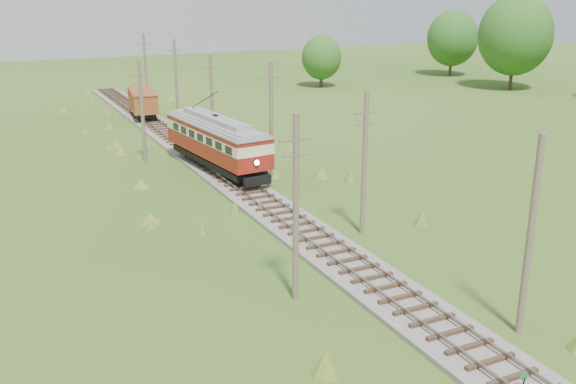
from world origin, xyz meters
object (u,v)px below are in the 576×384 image
streetcar (216,138)px  gondola (143,101)px  gravel_pile (201,126)px  switch_marker (524,382)px

streetcar → gondola: (-0.00, 24.49, -0.77)m
streetcar → gondola: size_ratio=1.60×
streetcar → gravel_pile: size_ratio=3.75×
gondola → gravel_pile: (3.79, -9.03, -1.44)m
streetcar → gravel_pile: (3.79, 15.46, -2.21)m
switch_marker → gravel_pile: bearing=85.3°
switch_marker → gondola: 57.59m
switch_marker → gravel_pile: gravel_pile is taller
gondola → gravel_pile: bearing=-59.4°
gravel_pile → gondola: bearing=112.8°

